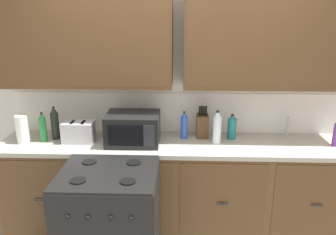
{
  "coord_description": "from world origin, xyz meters",
  "views": [
    {
      "loc": [
        0.03,
        -2.73,
        2.13
      ],
      "look_at": [
        -0.08,
        0.27,
        1.19
      ],
      "focal_mm": 37.41,
      "sensor_mm": 36.0,
      "label": 1
    }
  ],
  "objects_px": {
    "toaster": "(78,132)",
    "knife_block": "(202,125)",
    "paper_towel_roll": "(22,129)",
    "stove_range": "(111,225)",
    "bottle_clear": "(217,127)",
    "bottle_green": "(43,127)",
    "microwave": "(133,129)",
    "bottle_blue": "(184,125)",
    "bottle_dark": "(55,123)",
    "bottle_teal": "(232,127)"
  },
  "relations": [
    {
      "from": "bottle_dark",
      "to": "bottle_clear",
      "type": "bearing_deg",
      "value": -2.02
    },
    {
      "from": "bottle_clear",
      "to": "bottle_blue",
      "type": "distance_m",
      "value": 0.32
    },
    {
      "from": "microwave",
      "to": "bottle_clear",
      "type": "xyz_separation_m",
      "value": [
        0.77,
        0.03,
        0.01
      ]
    },
    {
      "from": "microwave",
      "to": "bottle_clear",
      "type": "relative_size",
      "value": 1.55
    },
    {
      "from": "toaster",
      "to": "microwave",
      "type": "bearing_deg",
      "value": -1.91
    },
    {
      "from": "bottle_teal",
      "to": "bottle_green",
      "type": "height_order",
      "value": "bottle_green"
    },
    {
      "from": "knife_block",
      "to": "bottle_dark",
      "type": "height_order",
      "value": "bottle_dark"
    },
    {
      "from": "bottle_dark",
      "to": "bottle_blue",
      "type": "xyz_separation_m",
      "value": [
        1.22,
        0.05,
        -0.02
      ]
    },
    {
      "from": "microwave",
      "to": "bottle_dark",
      "type": "height_order",
      "value": "bottle_dark"
    },
    {
      "from": "microwave",
      "to": "toaster",
      "type": "distance_m",
      "value": 0.51
    },
    {
      "from": "microwave",
      "to": "bottle_blue",
      "type": "bearing_deg",
      "value": 16.35
    },
    {
      "from": "paper_towel_roll",
      "to": "microwave",
      "type": "bearing_deg",
      "value": 1.28
    },
    {
      "from": "toaster",
      "to": "bottle_green",
      "type": "height_order",
      "value": "bottle_green"
    },
    {
      "from": "paper_towel_roll",
      "to": "bottle_clear",
      "type": "distance_m",
      "value": 1.79
    },
    {
      "from": "knife_block",
      "to": "microwave",
      "type": "bearing_deg",
      "value": -163.79
    },
    {
      "from": "toaster",
      "to": "paper_towel_roll",
      "type": "xyz_separation_m",
      "value": [
        -0.51,
        -0.04,
        0.03
      ]
    },
    {
      "from": "bottle_clear",
      "to": "knife_block",
      "type": "bearing_deg",
      "value": 128.4
    },
    {
      "from": "stove_range",
      "to": "bottle_teal",
      "type": "relative_size",
      "value": 3.92
    },
    {
      "from": "toaster",
      "to": "knife_block",
      "type": "height_order",
      "value": "knife_block"
    },
    {
      "from": "bottle_clear",
      "to": "toaster",
      "type": "bearing_deg",
      "value": -179.43
    },
    {
      "from": "bottle_blue",
      "to": "paper_towel_roll",
      "type": "bearing_deg",
      "value": -173.85
    },
    {
      "from": "knife_block",
      "to": "bottle_blue",
      "type": "distance_m",
      "value": 0.18
    },
    {
      "from": "bottle_dark",
      "to": "bottle_teal",
      "type": "height_order",
      "value": "bottle_dark"
    },
    {
      "from": "microwave",
      "to": "stove_range",
      "type": "bearing_deg",
      "value": -101.14
    },
    {
      "from": "paper_towel_roll",
      "to": "stove_range",
      "type": "bearing_deg",
      "value": -32.74
    },
    {
      "from": "knife_block",
      "to": "bottle_teal",
      "type": "bearing_deg",
      "value": -7.76
    },
    {
      "from": "bottle_dark",
      "to": "bottle_clear",
      "type": "height_order",
      "value": "bottle_dark"
    },
    {
      "from": "toaster",
      "to": "bottle_clear",
      "type": "relative_size",
      "value": 0.9
    },
    {
      "from": "paper_towel_roll",
      "to": "knife_block",
      "type": "bearing_deg",
      "value": 7.2
    },
    {
      "from": "microwave",
      "to": "bottle_blue",
      "type": "relative_size",
      "value": 1.78
    },
    {
      "from": "bottle_clear",
      "to": "bottle_blue",
      "type": "relative_size",
      "value": 1.15
    },
    {
      "from": "stove_range",
      "to": "bottle_dark",
      "type": "xyz_separation_m",
      "value": [
        -0.63,
        0.68,
        0.62
      ]
    },
    {
      "from": "bottle_teal",
      "to": "bottle_green",
      "type": "bearing_deg",
      "value": -175.62
    },
    {
      "from": "microwave",
      "to": "knife_block",
      "type": "height_order",
      "value": "knife_block"
    },
    {
      "from": "microwave",
      "to": "bottle_dark",
      "type": "distance_m",
      "value": 0.75
    },
    {
      "from": "bottle_blue",
      "to": "stove_range",
      "type": "bearing_deg",
      "value": -128.44
    },
    {
      "from": "bottle_dark",
      "to": "bottle_teal",
      "type": "distance_m",
      "value": 1.67
    },
    {
      "from": "microwave",
      "to": "bottle_green",
      "type": "relative_size",
      "value": 1.71
    },
    {
      "from": "stove_range",
      "to": "bottle_green",
      "type": "bearing_deg",
      "value": 139.56
    },
    {
      "from": "knife_block",
      "to": "paper_towel_roll",
      "type": "bearing_deg",
      "value": -172.8
    },
    {
      "from": "bottle_dark",
      "to": "bottle_blue",
      "type": "bearing_deg",
      "value": 2.54
    },
    {
      "from": "toaster",
      "to": "bottle_clear",
      "type": "xyz_separation_m",
      "value": [
        1.28,
        0.01,
        0.06
      ]
    },
    {
      "from": "paper_towel_roll",
      "to": "bottle_blue",
      "type": "xyz_separation_m",
      "value": [
        1.49,
        0.16,
        0.0
      ]
    },
    {
      "from": "bottle_clear",
      "to": "bottle_teal",
      "type": "height_order",
      "value": "bottle_clear"
    },
    {
      "from": "microwave",
      "to": "bottle_clear",
      "type": "distance_m",
      "value": 0.77
    },
    {
      "from": "microwave",
      "to": "toaster",
      "type": "relative_size",
      "value": 1.71
    },
    {
      "from": "bottle_green",
      "to": "knife_block",
      "type": "bearing_deg",
      "value": 6.62
    },
    {
      "from": "stove_range",
      "to": "bottle_green",
      "type": "relative_size",
      "value": 3.39
    },
    {
      "from": "stove_range",
      "to": "microwave",
      "type": "distance_m",
      "value": 0.86
    },
    {
      "from": "bottle_teal",
      "to": "microwave",
      "type": "bearing_deg",
      "value": -170.77
    }
  ]
}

